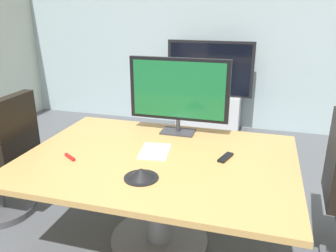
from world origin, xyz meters
TOP-DOWN VIEW (x-y plane):
  - ground_plane at (0.00, 0.00)m, footprint 7.29×7.29m
  - wall_back_glass_partition at (0.00, 3.02)m, footprint 6.29×0.10m
  - conference_table at (-0.01, 0.09)m, footprint 1.94×1.39m
  - office_chair_left at (-1.38, 0.07)m, footprint 0.60×0.58m
  - tv_monitor at (0.01, 0.61)m, footprint 0.84×0.18m
  - wall_display_unit at (-0.06, 2.66)m, footprint 1.20×0.36m
  - conference_phone at (-0.01, -0.25)m, footprint 0.22×0.22m
  - remote_control at (0.46, 0.19)m, footprint 0.10×0.18m
  - whiteboard_marker at (-0.60, -0.11)m, footprint 0.12×0.09m
  - paper_notepad at (-0.06, 0.16)m, footprint 0.25×0.33m

SIDE VIEW (x-z plane):
  - ground_plane at x=0.00m, z-range 0.00..0.00m
  - wall_display_unit at x=-0.06m, z-range -0.21..1.10m
  - office_chair_left at x=-1.38m, z-range -0.09..1.00m
  - conference_table at x=-0.01m, z-range 0.20..0.92m
  - paper_notepad at x=-0.06m, z-range 0.72..0.73m
  - remote_control at x=0.46m, z-range 0.72..0.74m
  - whiteboard_marker at x=-0.60m, z-range 0.72..0.74m
  - conference_phone at x=-0.01m, z-range 0.72..0.79m
  - tv_monitor at x=0.01m, z-range 0.76..1.40m
  - wall_back_glass_partition at x=0.00m, z-range 0.00..2.62m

